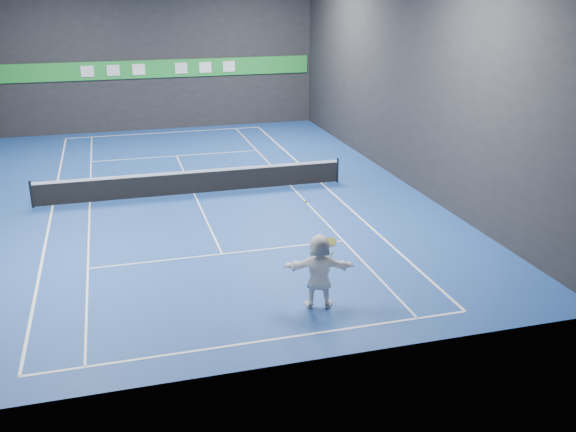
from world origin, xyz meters
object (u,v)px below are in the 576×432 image
object	(u,v)px
tennis_ball	(306,202)
tennis_net	(194,182)
tennis_racket	(330,244)
player	(319,271)

from	to	relation	value
tennis_ball	tennis_net	world-z (taller)	tennis_ball
tennis_racket	tennis_ball	bearing A→B (deg)	176.79
tennis_racket	player	bearing A→B (deg)	-170.74
tennis_ball	tennis_net	size ratio (longest dim) A/B	0.01
tennis_ball	tennis_net	xyz separation A→B (m)	(-1.51, 10.45, -2.40)
player	tennis_racket	distance (m)	0.78
tennis_net	player	bearing A→B (deg)	-79.94
tennis_ball	tennis_net	bearing A→B (deg)	98.21
player	tennis_net	distance (m)	10.71
player	tennis_ball	distance (m)	1.96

